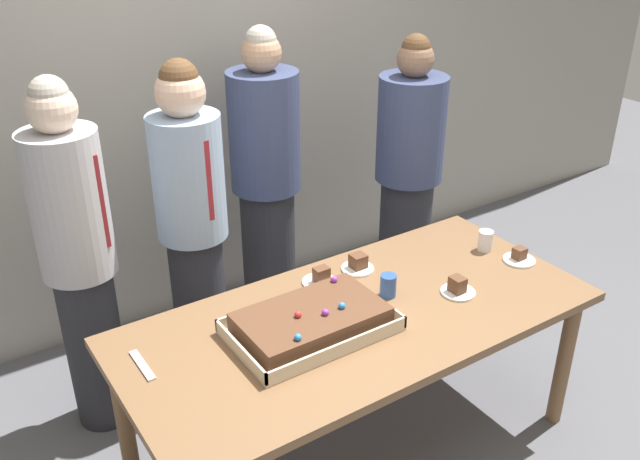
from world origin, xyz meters
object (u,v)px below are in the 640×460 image
person_serving_front (408,175)px  drink_cup_middle (388,286)px  drink_cup_nearest (485,241)px  plated_slice_near_left (358,264)px  plated_slice_near_right (458,288)px  plated_slice_far_right (320,278)px  sheet_cake (311,322)px  cake_server_utensil (142,365)px  person_striped_tie_right (79,258)px  party_table (358,330)px  person_far_right_suit (193,228)px  plated_slice_far_left (519,257)px  person_green_shirt_behind (266,182)px

person_serving_front → drink_cup_middle: bearing=10.5°
drink_cup_nearest → plated_slice_near_left: bearing=163.0°
plated_slice_near_right → plated_slice_far_right: plated_slice_near_right is taller
sheet_cake → cake_server_utensil: 0.66m
plated_slice_near_right → person_striped_tie_right: person_striped_tie_right is taller
sheet_cake → plated_slice_near_left: size_ratio=4.24×
party_table → person_far_right_suit: person_far_right_suit is taller
plated_slice_far_left → cake_server_utensil: (-1.75, 0.23, -0.01)m
person_serving_front → person_striped_tie_right: bearing=-34.7°
party_table → plated_slice_far_left: size_ratio=13.18×
party_table → sheet_cake: sheet_cake is taller
drink_cup_middle → person_green_shirt_behind: person_green_shirt_behind is taller
plated_slice_near_right → person_striped_tie_right: (-1.32, 0.95, 0.11)m
person_serving_front → person_far_right_suit: size_ratio=0.97×
sheet_cake → cake_server_utensil: size_ratio=3.18×
person_striped_tie_right → person_far_right_suit: person_striped_tie_right is taller
person_far_right_suit → person_serving_front: bearing=82.8°
cake_server_utensil → person_green_shirt_behind: bearing=41.8°
plated_slice_near_right → plated_slice_far_left: bearing=6.3°
person_striped_tie_right → plated_slice_near_right: bearing=16.7°
plated_slice_far_left → person_striped_tie_right: size_ratio=0.09×
plated_slice_near_left → drink_cup_middle: drink_cup_middle is taller
sheet_cake → plated_slice_far_left: (1.11, -0.06, -0.03)m
cake_server_utensil → drink_cup_nearest: bearing=-2.0°
drink_cup_middle → plated_slice_far_left: bearing=-8.4°
plated_slice_near_right → cake_server_utensil: plated_slice_near_right is taller
plated_slice_far_right → person_far_right_suit: person_far_right_suit is taller
sheet_cake → person_serving_front: size_ratio=0.39×
plated_slice_near_left → drink_cup_nearest: drink_cup_nearest is taller
plated_slice_far_right → drink_cup_nearest: (0.83, -0.18, 0.03)m
plated_slice_near_left → cake_server_utensil: (-1.07, -0.13, -0.02)m
plated_slice_far_left → person_striped_tie_right: bearing=152.9°
plated_slice_far_right → plated_slice_far_left: bearing=-21.6°
sheet_cake → person_serving_front: (1.21, 0.85, 0.05)m
person_serving_front → sheet_cake: bearing=0.0°
party_table → cake_server_utensil: 0.88m
cake_server_utensil → person_striped_tie_right: (-0.01, 0.68, 0.14)m
drink_cup_middle → person_far_right_suit: bearing=124.2°
drink_cup_middle → plated_slice_far_right: bearing=126.7°
person_far_right_suit → plated_slice_near_left: bearing=38.0°
person_green_shirt_behind → plated_slice_near_right: bearing=32.3°
plated_slice_far_left → person_far_right_suit: person_far_right_suit is taller
party_table → drink_cup_middle: (0.19, 0.05, 0.13)m
plated_slice_near_left → person_far_right_suit: person_far_right_suit is taller
plated_slice_near_left → drink_cup_middle: bearing=-95.9°
plated_slice_near_right → person_striped_tie_right: 1.63m
plated_slice_near_right → person_serving_front: 1.10m
person_green_shirt_behind → plated_slice_near_left: bearing=21.5°
person_serving_front → plated_slice_far_right: bearing=-5.1°
party_table → drink_cup_middle: drink_cup_middle is taller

